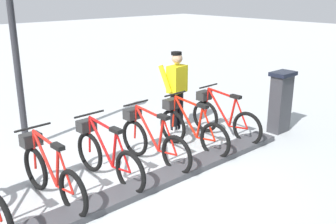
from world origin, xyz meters
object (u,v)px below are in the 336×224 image
bike_docked_2 (152,140)px  bike_docked_3 (106,155)px  bike_docked_1 (190,128)px  payment_kiosk (281,101)px  worker_near_rack (177,88)px  bike_docked_0 (223,117)px  bike_docked_4 (50,173)px  lamp_post (11,10)px

bike_docked_2 → bike_docked_3: size_ratio=1.00×
bike_docked_3 → bike_docked_1: bearing=-90.0°
payment_kiosk → worker_near_rack: bearing=44.3°
bike_docked_0 → bike_docked_2: 1.85m
bike_docked_1 → bike_docked_2: size_ratio=1.00×
payment_kiosk → bike_docked_4: (0.57, 4.84, -0.24)m
bike_docked_0 → worker_near_rack: size_ratio=1.04×
bike_docked_1 → worker_near_rack: (0.97, -0.57, 0.48)m
payment_kiosk → bike_docked_3: bearing=81.7°
bike_docked_1 → lamp_post: size_ratio=0.45×
bike_docked_0 → bike_docked_2: bearing=90.0°
bike_docked_2 → worker_near_rack: worker_near_rack is taller
worker_near_rack → lamp_post: 3.45m
bike_docked_1 → lamp_post: lamp_post is taller
bike_docked_2 → worker_near_rack: (0.97, -1.49, 0.48)m
bike_docked_1 → worker_near_rack: size_ratio=1.04×
payment_kiosk → bike_docked_3: (0.57, 3.92, -0.24)m
bike_docked_4 → worker_near_rack: worker_near_rack is taller
bike_docked_2 → bike_docked_4: (0.00, 1.85, 0.00)m
payment_kiosk → bike_docked_3: payment_kiosk is taller
bike_docked_0 → bike_docked_3: size_ratio=1.00×
bike_docked_4 → lamp_post: bearing=-13.8°
worker_near_rack → bike_docked_1: bearing=149.8°
bike_docked_1 → worker_near_rack: bearing=-30.2°
bike_docked_3 → lamp_post: bearing=10.4°
bike_docked_3 → worker_near_rack: size_ratio=1.04×
bike_docked_0 → worker_near_rack: worker_near_rack is taller
bike_docked_3 → bike_docked_4: size_ratio=1.00×
bike_docked_0 → bike_docked_3: (0.00, 2.77, 0.00)m
bike_docked_4 → lamp_post: size_ratio=0.45×
bike_docked_0 → bike_docked_1: 0.92m
lamp_post → bike_docked_1: bearing=-133.9°
bike_docked_4 → bike_docked_1: bearing=-90.0°
lamp_post → payment_kiosk: bearing=-122.3°
bike_docked_3 → lamp_post: size_ratio=0.45×
payment_kiosk → bike_docked_3: 3.97m
bike_docked_4 → lamp_post: lamp_post is taller
bike_docked_0 → bike_docked_3: 2.77m
payment_kiosk → bike_docked_1: 2.16m
bike_docked_0 → worker_near_rack: (0.97, 0.36, 0.48)m
bike_docked_1 → bike_docked_4: 2.77m
bike_docked_1 → lamp_post: (2.15, 2.24, 2.10)m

